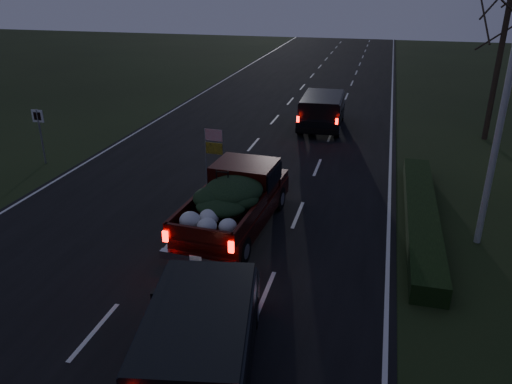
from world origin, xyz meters
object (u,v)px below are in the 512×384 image
at_px(pickup_truck, 235,197).
at_px(rear_suv, 200,336).
at_px(light_pole, 511,68).
at_px(lead_suv, 322,108).

distance_m(pickup_truck, rear_suv, 6.90).
height_order(light_pole, pickup_truck, light_pole).
bearing_deg(light_pole, rear_suv, -129.89).
height_order(light_pole, lead_suv, light_pole).
xyz_separation_m(pickup_truck, lead_suv, (1.19, 12.90, 0.02)).
bearing_deg(pickup_truck, lead_suv, 88.36).
xyz_separation_m(light_pole, pickup_truck, (-7.77, -0.99, -4.35)).
height_order(light_pole, rear_suv, light_pole).
distance_m(light_pole, rear_suv, 11.03).
relative_size(lead_suv, rear_suv, 0.99).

